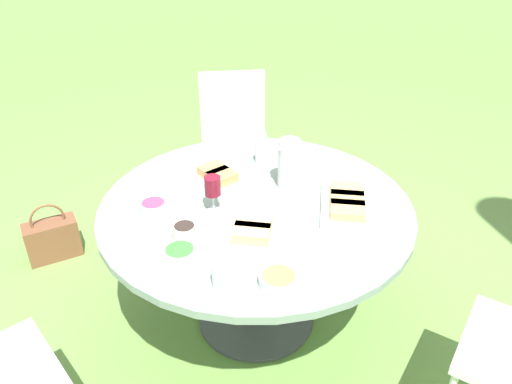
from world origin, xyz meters
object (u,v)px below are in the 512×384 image
Objects in this scene: dining_table at (256,222)px; chair_near_left at (234,129)px; handbag at (52,239)px; water_pitcher at (289,164)px; wine_glass at (213,187)px.

chair_near_left is (-0.44, -1.14, -0.08)m from dining_table.
handbag is (0.83, -1.02, -0.47)m from dining_table.
water_pitcher is at bearing -162.66° from dining_table.
water_pitcher is 0.65× the size of handbag.
chair_near_left is 1.31m from wine_glass.
wine_glass is 0.46× the size of handbag.
handbag is at bearing 5.23° from chair_near_left.
handbag is (1.04, -0.96, -0.69)m from water_pitcher.
water_pitcher reaches higher than wine_glass.
dining_table is at bearing 129.13° from handbag.
chair_near_left is at bearing -119.73° from wine_glass.
chair_near_left is 5.23× the size of wine_glass.
water_pitcher is (0.23, 1.07, 0.30)m from chair_near_left.
chair_near_left is 1.14m from water_pitcher.
dining_table is 1.40m from handbag.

